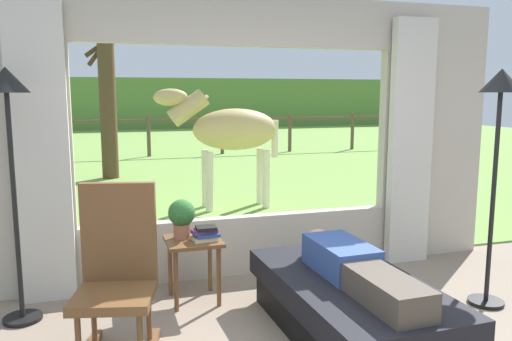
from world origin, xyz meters
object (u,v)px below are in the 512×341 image
(recliner_sofa, at_px, (349,306))
(book_stack, at_px, (205,234))
(reclining_person, at_px, (354,267))
(rocking_chair, at_px, (117,274))
(floor_lamp_left, at_px, (8,118))
(horse, at_px, (230,131))
(floor_lamp_right, at_px, (499,116))
(potted_plant, at_px, (182,216))
(side_table, at_px, (193,250))
(pasture_tree, at_px, (108,101))

(recliner_sofa, xyz_separation_m, book_stack, (-0.84, 0.88, 0.36))
(recliner_sofa, xyz_separation_m, reclining_person, (0.00, -0.05, 0.30))
(recliner_sofa, bearing_deg, rocking_chair, 170.39)
(floor_lamp_left, bearing_deg, horse, 52.70)
(floor_lamp_right, bearing_deg, rocking_chair, 179.31)
(recliner_sofa, bearing_deg, floor_lamp_left, 155.11)
(reclining_person, relative_size, potted_plant, 4.48)
(rocking_chair, relative_size, floor_lamp_right, 0.60)
(rocking_chair, distance_m, side_table, 0.96)
(reclining_person, bearing_deg, potted_plant, 132.00)
(potted_plant, bearing_deg, reclining_person, -46.14)
(book_stack, bearing_deg, side_table, 145.68)
(book_stack, height_order, floor_lamp_right, floor_lamp_right)
(book_stack, distance_m, pasture_tree, 6.64)
(rocking_chair, distance_m, floor_lamp_right, 3.03)
(rocking_chair, xyz_separation_m, floor_lamp_left, (-0.68, 0.73, 0.97))
(pasture_tree, bearing_deg, floor_lamp_left, -97.01)
(pasture_tree, bearing_deg, potted_plant, -86.23)
(reclining_person, distance_m, rocking_chair, 1.57)
(rocking_chair, xyz_separation_m, book_stack, (0.71, 0.67, 0.03))
(reclining_person, relative_size, pasture_tree, 0.42)
(potted_plant, height_order, pasture_tree, pasture_tree)
(rocking_chair, xyz_separation_m, floor_lamp_right, (2.87, -0.03, 0.97))
(reclining_person, bearing_deg, rocking_chair, 168.57)
(reclining_person, xyz_separation_m, horse, (0.19, 4.16, 0.63))
(potted_plant, xyz_separation_m, pasture_tree, (-0.42, 6.42, 0.84))
(recliner_sofa, height_order, rocking_chair, rocking_chair)
(side_table, distance_m, potted_plant, 0.29)
(floor_lamp_left, xyz_separation_m, pasture_tree, (0.80, 6.47, 0.03))
(reclining_person, distance_m, pasture_tree, 7.67)
(recliner_sofa, relative_size, floor_lamp_right, 0.92)
(recliner_sofa, height_order, horse, horse)
(reclining_person, relative_size, rocking_chair, 1.28)
(book_stack, bearing_deg, floor_lamp_right, -17.95)
(recliner_sofa, bearing_deg, pasture_tree, 99.04)
(floor_lamp_left, bearing_deg, recliner_sofa, -23.03)
(recliner_sofa, relative_size, horse, 0.95)
(potted_plant, bearing_deg, horse, 69.08)
(potted_plant, relative_size, book_stack, 1.43)
(recliner_sofa, relative_size, pasture_tree, 0.51)
(reclining_person, height_order, book_stack, reclining_person)
(rocking_chair, bearing_deg, floor_lamp_left, 146.25)
(reclining_person, xyz_separation_m, floor_lamp_left, (-2.22, 1.00, 0.99))
(reclining_person, xyz_separation_m, pasture_tree, (-1.43, 7.46, 1.02))
(potted_plant, bearing_deg, pasture_tree, 93.77)
(side_table, height_order, floor_lamp_left, floor_lamp_left)
(side_table, xyz_separation_m, floor_lamp_right, (2.25, -0.76, 1.09))
(side_table, bearing_deg, recliner_sofa, -45.33)
(reclining_person, height_order, rocking_chair, rocking_chair)
(side_table, xyz_separation_m, floor_lamp_left, (-1.30, 0.01, 1.09))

